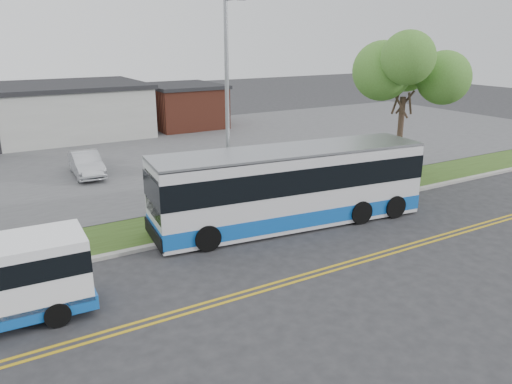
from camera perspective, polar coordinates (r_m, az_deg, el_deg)
ground at (r=19.88m, az=-7.02°, el=-6.69°), size 140.00×140.00×0.00m
lane_line_north at (r=16.77m, az=-1.58°, el=-11.37°), size 70.00×0.12×0.01m
lane_line_south at (r=16.54m, az=-1.06°, el=-11.80°), size 70.00×0.12×0.01m
curb at (r=20.78m, az=-8.27°, el=-5.41°), size 80.00×0.30×0.15m
verge at (r=22.36m, az=-10.05°, el=-3.89°), size 80.00×3.30×0.10m
parking_lot at (r=35.38m, az=-18.28°, el=3.45°), size 80.00×25.00×0.10m
brick_wing at (r=46.60m, az=-8.30°, el=9.74°), size 6.30×7.30×3.90m
tree_east at (r=28.93m, az=16.70°, el=13.03°), size 5.20×5.20×8.33m
streetlight_near at (r=22.09m, az=-3.22°, el=10.01°), size 0.35×1.53×9.50m
transit_bus at (r=22.01m, az=3.90°, el=0.63°), size 12.56×4.17×3.42m
parked_car_a at (r=31.25m, az=-18.83°, el=3.07°), size 1.72×4.44×1.44m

